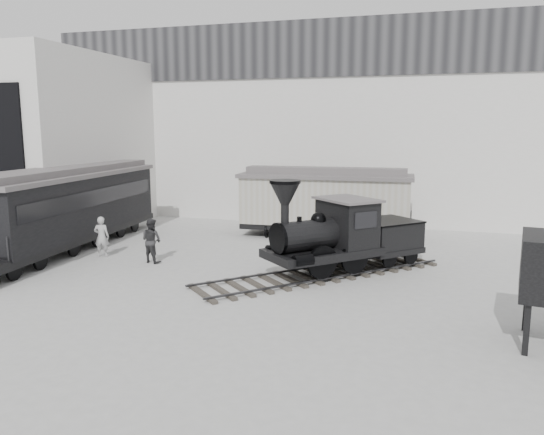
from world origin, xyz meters
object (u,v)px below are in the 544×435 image
(locomotive, at_px, (339,239))
(boxcar, at_px, (325,201))
(passenger_coach, at_px, (69,207))
(visitor_b, at_px, (151,240))
(visitor_a, at_px, (102,237))

(locomotive, xyz_separation_m, boxcar, (-1.72, 6.44, 0.52))
(passenger_coach, relative_size, visitor_b, 7.12)
(boxcar, relative_size, visitor_b, 4.73)
(visitor_a, relative_size, visitor_b, 0.95)
(locomotive, relative_size, boxcar, 1.01)
(passenger_coach, bearing_deg, visitor_a, -27.93)
(passenger_coach, relative_size, visitor_a, 7.47)
(boxcar, xyz_separation_m, passenger_coach, (-10.42, -5.62, 0.06))
(boxcar, bearing_deg, locomotive, -76.67)
(passenger_coach, height_order, visitor_b, passenger_coach)
(locomotive, distance_m, boxcar, 6.68)
(locomotive, relative_size, visitor_a, 4.99)
(visitor_a, distance_m, visitor_b, 2.47)
(locomotive, height_order, visitor_b, locomotive)
(locomotive, xyz_separation_m, visitor_b, (-7.43, -0.47, -0.39))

